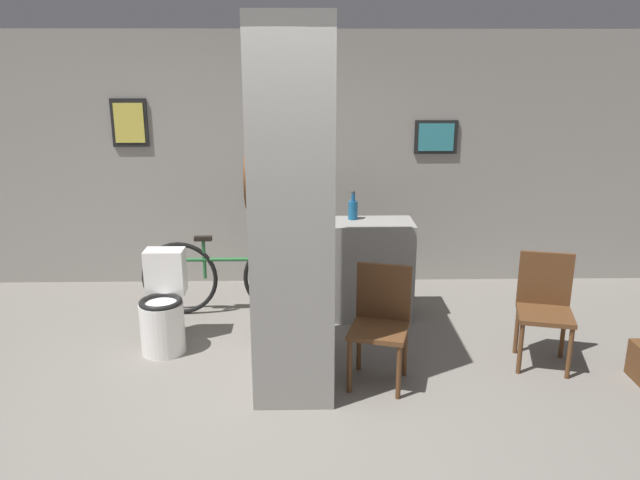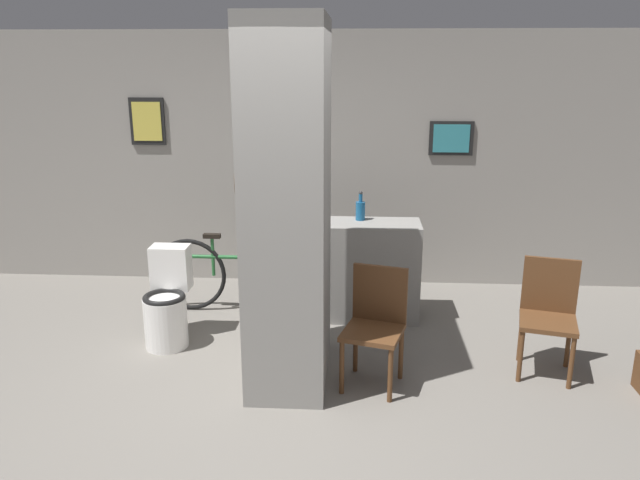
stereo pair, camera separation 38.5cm
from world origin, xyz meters
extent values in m
plane|color=slate|center=(0.00, 0.00, 0.00)|extent=(14.00, 14.00, 0.00)
cube|color=gray|center=(0.00, 2.63, 1.30)|extent=(8.00, 0.06, 2.60)
cube|color=black|center=(-1.60, 2.58, 1.70)|extent=(0.36, 0.02, 0.48)
cube|color=#E0CC4C|center=(-1.60, 2.57, 1.70)|extent=(0.30, 0.01, 0.39)
cube|color=black|center=(1.50, 2.58, 1.55)|extent=(0.44, 0.02, 0.34)
cube|color=teal|center=(1.50, 2.57, 1.55)|extent=(0.36, 0.01, 0.28)
cube|color=gray|center=(0.08, 0.52, 1.30)|extent=(0.56, 1.03, 2.60)
cylinder|color=#593319|center=(-0.21, 0.31, 1.55)|extent=(0.03, 0.40, 0.40)
cylinder|color=red|center=(-0.23, 0.31, 1.55)|extent=(0.01, 0.07, 0.07)
cube|color=gray|center=(0.43, 1.65, 0.45)|extent=(1.42, 0.44, 0.91)
cylinder|color=white|center=(-1.01, 0.92, 0.21)|extent=(0.36, 0.36, 0.43)
torus|color=black|center=(-1.01, 0.92, 0.44)|extent=(0.35, 0.35, 0.04)
cube|color=white|center=(-1.01, 1.15, 0.61)|extent=(0.32, 0.20, 0.38)
cylinder|color=brown|center=(0.48, 0.24, 0.20)|extent=(0.04, 0.04, 0.41)
cylinder|color=brown|center=(0.82, 0.14, 0.20)|extent=(0.04, 0.04, 0.41)
cylinder|color=brown|center=(0.57, 0.58, 0.20)|extent=(0.04, 0.04, 0.41)
cylinder|color=brown|center=(0.91, 0.48, 0.20)|extent=(0.04, 0.04, 0.41)
cube|color=brown|center=(0.70, 0.36, 0.43)|extent=(0.50, 0.50, 0.04)
cube|color=brown|center=(0.75, 0.54, 0.66)|extent=(0.40, 0.14, 0.43)
cylinder|color=brown|center=(1.79, 0.49, 0.20)|extent=(0.04, 0.04, 0.41)
cylinder|color=brown|center=(2.14, 0.40, 0.20)|extent=(0.04, 0.04, 0.41)
cylinder|color=brown|center=(1.88, 0.83, 0.20)|extent=(0.04, 0.04, 0.41)
cylinder|color=brown|center=(2.22, 0.75, 0.20)|extent=(0.04, 0.04, 0.41)
cube|color=brown|center=(2.01, 0.62, 0.43)|extent=(0.49, 0.49, 0.04)
cube|color=brown|center=(2.05, 0.80, 0.66)|extent=(0.40, 0.13, 0.43)
torus|color=black|center=(-1.01, 1.71, 0.35)|extent=(0.71, 0.04, 0.71)
torus|color=black|center=(-0.07, 1.71, 0.35)|extent=(0.71, 0.04, 0.71)
cylinder|color=#266633|center=(-0.54, 1.71, 0.54)|extent=(0.87, 0.04, 0.04)
cylinder|color=#266633|center=(-0.77, 1.71, 0.54)|extent=(0.03, 0.03, 0.37)
cylinder|color=#266633|center=(-0.11, 1.71, 0.54)|extent=(0.03, 0.03, 0.33)
cube|color=black|center=(-0.77, 1.71, 0.74)|extent=(0.16, 0.06, 0.04)
cylinder|color=#262626|center=(-0.11, 1.71, 0.70)|extent=(0.03, 0.42, 0.03)
cylinder|color=#19598C|center=(0.60, 1.74, 0.99)|extent=(0.09, 0.09, 0.17)
cylinder|color=#19598C|center=(0.60, 1.74, 1.11)|extent=(0.03, 0.03, 0.07)
sphere|color=#333333|center=(0.60, 1.74, 1.16)|extent=(0.04, 0.04, 0.04)
camera|label=1|loc=(0.18, -3.78, 2.33)|focal=35.00mm
camera|label=2|loc=(0.57, -3.78, 2.33)|focal=35.00mm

